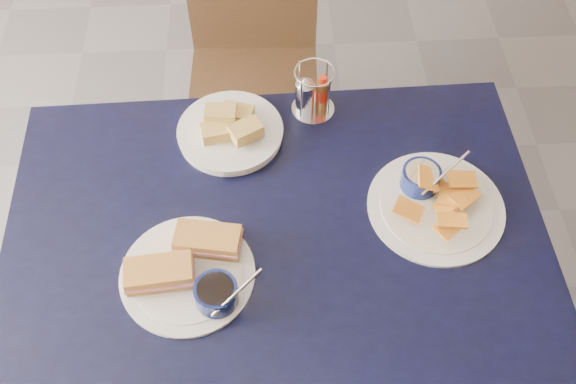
{
  "coord_description": "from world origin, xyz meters",
  "views": [
    {
      "loc": [
        0.05,
        -0.63,
        1.97
      ],
      "look_at": [
        0.1,
        0.18,
        0.82
      ],
      "focal_mm": 40.0,
      "sensor_mm": 36.0,
      "label": 1
    }
  ],
  "objects_px": {
    "dining_table": "(276,240)",
    "plantain_plate": "(433,198)",
    "sandwich_plate": "(191,270)",
    "chair_far": "(253,50)",
    "bread_basket": "(230,130)",
    "condiment_caddy": "(312,94)"
  },
  "relations": [
    {
      "from": "dining_table",
      "to": "plantain_plate",
      "type": "distance_m",
      "value": 0.37
    },
    {
      "from": "sandwich_plate",
      "to": "plantain_plate",
      "type": "height_order",
      "value": "same"
    },
    {
      "from": "chair_far",
      "to": "bread_basket",
      "type": "distance_m",
      "value": 0.63
    },
    {
      "from": "chair_far",
      "to": "sandwich_plate",
      "type": "relative_size",
      "value": 2.88
    },
    {
      "from": "sandwich_plate",
      "to": "condiment_caddy",
      "type": "xyz_separation_m",
      "value": [
        0.29,
        0.46,
        0.03
      ]
    },
    {
      "from": "chair_far",
      "to": "plantain_plate",
      "type": "xyz_separation_m",
      "value": [
        0.41,
        -0.79,
        0.26
      ]
    },
    {
      "from": "dining_table",
      "to": "sandwich_plate",
      "type": "bearing_deg",
      "value": -147.43
    },
    {
      "from": "plantain_plate",
      "to": "bread_basket",
      "type": "bearing_deg",
      "value": 154.08
    },
    {
      "from": "dining_table",
      "to": "plantain_plate",
      "type": "bearing_deg",
      "value": 6.85
    },
    {
      "from": "plantain_plate",
      "to": "bread_basket",
      "type": "relative_size",
      "value": 1.22
    },
    {
      "from": "bread_basket",
      "to": "condiment_caddy",
      "type": "distance_m",
      "value": 0.22
    },
    {
      "from": "sandwich_plate",
      "to": "bread_basket",
      "type": "xyz_separation_m",
      "value": [
        0.08,
        0.38,
        -0.0
      ]
    },
    {
      "from": "plantain_plate",
      "to": "chair_far",
      "type": "bearing_deg",
      "value": 117.25
    },
    {
      "from": "dining_table",
      "to": "chair_far",
      "type": "relative_size",
      "value": 1.38
    },
    {
      "from": "dining_table",
      "to": "bread_basket",
      "type": "relative_size",
      "value": 4.79
    },
    {
      "from": "chair_far",
      "to": "condiment_caddy",
      "type": "xyz_separation_m",
      "value": [
        0.15,
        -0.49,
        0.3
      ]
    },
    {
      "from": "sandwich_plate",
      "to": "plantain_plate",
      "type": "relative_size",
      "value": 0.99
    },
    {
      "from": "sandwich_plate",
      "to": "plantain_plate",
      "type": "distance_m",
      "value": 0.57
    },
    {
      "from": "chair_far",
      "to": "bread_basket",
      "type": "height_order",
      "value": "chair_far"
    },
    {
      "from": "condiment_caddy",
      "to": "chair_far",
      "type": "bearing_deg",
      "value": 107.18
    },
    {
      "from": "dining_table",
      "to": "condiment_caddy",
      "type": "xyz_separation_m",
      "value": [
        0.11,
        0.35,
        0.12
      ]
    },
    {
      "from": "plantain_plate",
      "to": "bread_basket",
      "type": "distance_m",
      "value": 0.51
    }
  ]
}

